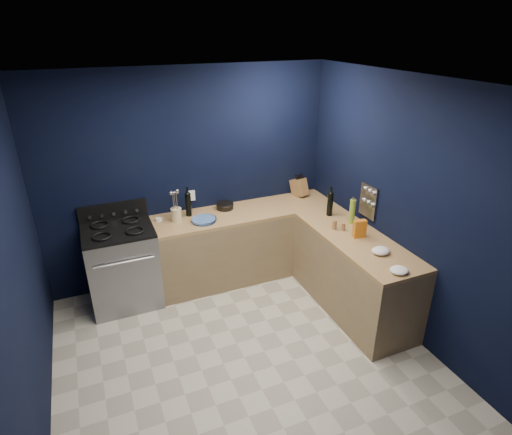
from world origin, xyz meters
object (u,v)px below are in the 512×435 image
utensil_crock (176,215)px  knife_block (299,187)px  gas_range (123,267)px  crouton_bag (360,229)px  plate_stack (204,220)px

utensil_crock → knife_block: bearing=4.9°
gas_range → knife_block: bearing=5.0°
knife_block → crouton_bag: size_ratio=1.15×
utensil_crock → crouton_bag: (1.72, -1.18, 0.02)m
utensil_crock → crouton_bag: 2.08m
utensil_crock → plate_stack: bearing=-26.9°
plate_stack → gas_range: bearing=175.0°
gas_range → plate_stack: (0.96, -0.08, 0.46)m
plate_stack → knife_block: knife_block is taller
knife_block → crouton_bag: (0.02, -1.32, -0.01)m
knife_block → plate_stack: bearing=173.7°
plate_stack → crouton_bag: (1.43, -1.03, 0.08)m
utensil_crock → knife_block: knife_block is taller
gas_range → crouton_bag: 2.70m
knife_block → gas_range: bearing=167.1°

